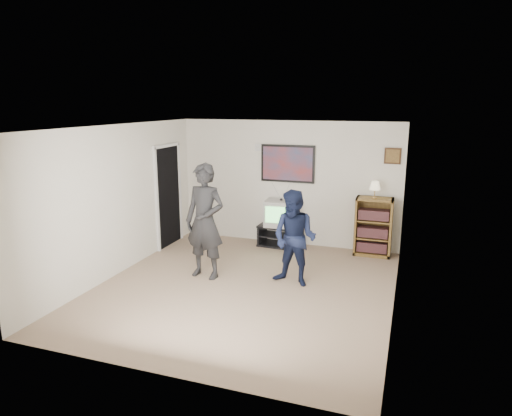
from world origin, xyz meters
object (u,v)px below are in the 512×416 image
Objects in this scene: bookshelf at (373,227)px; person_tall at (205,221)px; person_short at (295,238)px; media_stand at (280,236)px; crt_television at (281,213)px.

bookshelf is 3.27m from person_tall.
bookshelf is 2.17m from person_short.
bookshelf is 0.58× the size of person_tall.
crt_television is at bearing 4.26° from media_stand.
person_tall is (-0.72, -1.99, 0.74)m from media_stand.
person_short reaches higher than bookshelf.
crt_television is 1.98m from person_short.
crt_television is 1.81m from bookshelf.
person_short reaches higher than media_stand.
crt_television is 0.32× the size of person_tall.
person_short reaches higher than crt_television.
media_stand is 1.84m from bookshelf.
media_stand is at bearing -178.42° from bookshelf.
bookshelf is (1.80, 0.05, -0.13)m from crt_television.
crt_television is at bearing 76.32° from person_tall.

